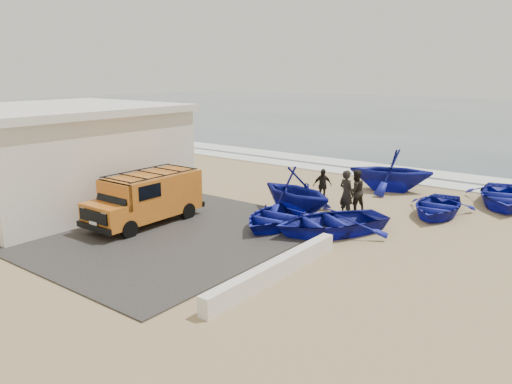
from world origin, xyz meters
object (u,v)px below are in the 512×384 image
Objects in this scene: building at (56,155)px; boat_mid_left at (295,191)px; boat_mid_right at (437,206)px; boat_near_right at (330,222)px; boat_far_left at (391,170)px; boat_far_right at (504,196)px; fisherman_front at (346,194)px; boat_near_left at (277,216)px; parapet at (275,270)px; van at (147,197)px; fisherman_middle at (355,191)px; fisherman_back at (322,185)px.

building is 2.53× the size of boat_mid_left.
building is 2.54× the size of boat_mid_right.
boat_near_right is 7.72m from boat_far_left.
boat_far_right is 2.30× the size of fisherman_front.
boat_near_left is at bearing -153.81° from boat_mid_left.
parapet is 12.31m from boat_far_left.
boat_mid_left is (3.80, 4.57, -0.09)m from van.
fisherman_middle is (-0.58, 3.12, 0.45)m from boat_near_right.
boat_near_right is at bearing 26.68° from van.
boat_far_right is (1.84, 3.24, 0.07)m from boat_mid_right.
boat_far_left is at bearing 1.32° from boat_mid_left.
boat_mid_right is at bearing -40.25° from boat_mid_left.
fisherman_front is 1.26× the size of fisherman_back.
building is 5.63m from van.
boat_far_left reaches higher than fisherman_front.
boat_mid_left is 6.43m from boat_far_left.
fisherman_middle is (-1.36, 7.65, 0.62)m from parapet.
boat_near_right is 2.39× the size of fisherman_middle.
boat_mid_left reaches higher than boat_near_left.
boat_far_left is at bearing 131.65° from boat_mid_right.
building is 12.65m from fisherman_front.
fisherman_back is at bearing 155.40° from boat_near_right.
parapet is 1.53× the size of boat_far_left.
van is 5.04m from boat_near_left.
boat_mid_right is 2.44× the size of fisherman_back.
boat_far_left is at bearing 97.99° from parapet.
boat_far_right is at bearing 54.03° from boat_mid_right.
boat_mid_right is at bearing -41.44° from fisherman_back.
boat_mid_right is 4.93m from fisherman_back.
building is at bearing 132.44° from boat_mid_left.
building reaches higher than boat_mid_right.
fisherman_front is at bearing -146.14° from boat_mid_right.
building reaches higher than fisherman_front.
fisherman_middle is (-2.90, -1.59, 0.51)m from boat_mid_right.
boat_far_right is at bearing 74.40° from boat_far_left.
boat_near_left is at bearing 17.68° from building.
fisherman_middle reaches higher than boat_far_right.
fisherman_back is at bearing 61.38° from van.
boat_near_right is 5.25m from boat_mid_right.
boat_mid_right is 2.06× the size of fisherman_middle.
van is 2.59× the size of fisherman_middle.
boat_far_left reaches higher than boat_mid_left.
boat_near_right is at bearing 120.80° from fisherman_front.
van is 5.95m from boat_mid_left.
van is at bearing -143.47° from boat_mid_right.
boat_mid_left reaches higher than fisherman_middle.
boat_near_right is at bearing -109.06° from fisherman_back.
fisherman_front is at bearing -49.46° from boat_mid_left.
boat_far_right reaches higher than parapet.
boat_near_right is at bearing 42.40° from fisherman_middle.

